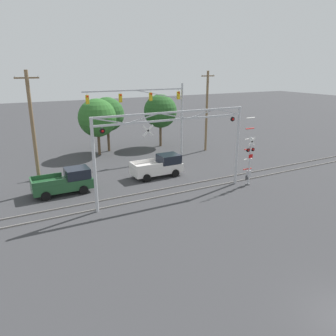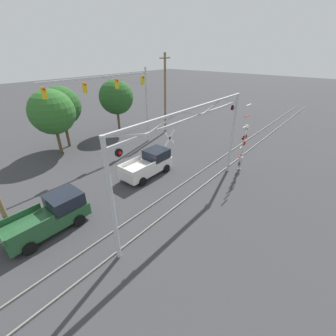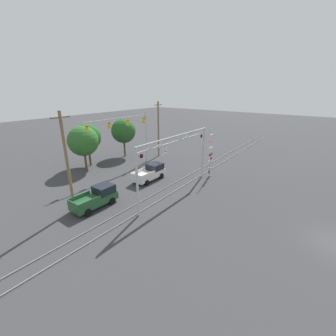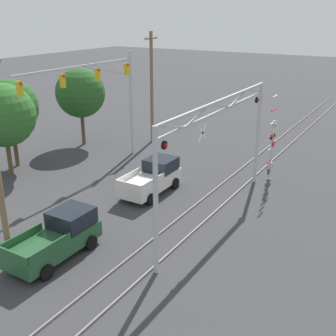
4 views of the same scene
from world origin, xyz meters
name	(u,v)px [view 1 (image 1 of 4)]	position (x,y,z in m)	size (l,w,h in m)	color
rail_track_near	(172,194)	(0.00, 16.01, 0.05)	(80.00, 0.08, 0.10)	gray
rail_track_far	(164,189)	(0.00, 17.45, 0.05)	(80.00, 0.08, 0.10)	gray
crossing_gantry	(174,138)	(-0.02, 15.73, 4.87)	(12.94, 0.27, 6.89)	#B7BABF
crossing_signal_mast	(249,161)	(7.13, 14.95, 2.20)	(1.14, 0.35, 6.04)	#B7BABF
traffic_signal_span	(159,107)	(4.21, 26.70, 5.86)	(11.47, 0.39, 8.34)	#B7BABF
pickup_truck_lead	(160,166)	(1.31, 20.89, 0.98)	(4.85, 2.21, 2.01)	silver
pickup_truck_following	(66,182)	(-7.55, 20.59, 0.98)	(4.79, 2.21, 2.01)	#23512D
utility_pole_left	(33,132)	(-9.46, 21.80, 5.09)	(1.80, 0.28, 9.89)	brown
utility_pole_right	(207,111)	(10.96, 27.22, 4.97)	(1.80, 0.28, 9.65)	brown
background_tree_beyond_span	(107,114)	(0.11, 32.60, 4.57)	(4.12, 4.12, 6.64)	brown
background_tree_far_left_verge	(160,111)	(7.03, 32.00, 4.60)	(4.27, 4.27, 6.75)	brown
background_tree_far_right_verge	(97,118)	(-1.47, 31.40, 4.42)	(4.44, 4.44, 6.65)	brown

